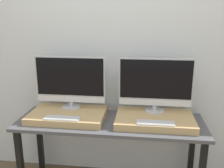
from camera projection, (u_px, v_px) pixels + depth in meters
The scene contains 8 objects.
wall_back at pixel (115, 54), 2.49m from camera, with size 8.00×0.04×2.60m.
workbench at pixel (110, 129), 2.33m from camera, with size 1.72×0.57×0.73m.
wooden_riser_left at pixel (68, 115), 2.36m from camera, with size 0.70×0.45×0.06m.
monitor_left at pixel (70, 81), 2.40m from camera, with size 0.68×0.18×0.51m.
keyboard_left at pixel (62, 118), 2.19m from camera, with size 0.32×0.10×0.01m.
wooden_riser_right at pixel (155, 119), 2.26m from camera, with size 0.70×0.45×0.06m.
monitor_right at pixel (156, 84), 2.30m from camera, with size 0.68×0.18×0.51m.
keyboard_right at pixel (156, 123), 2.09m from camera, with size 0.32×0.10×0.01m.
Camera 1 is at (0.29, -1.83, 1.67)m, focal length 40.00 mm.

